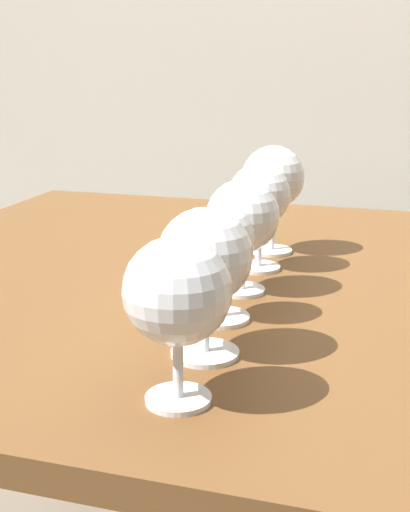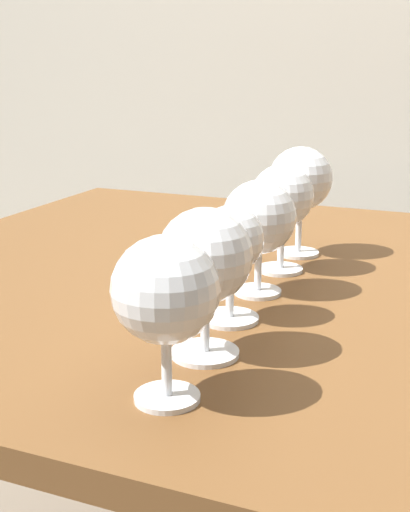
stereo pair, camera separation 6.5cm
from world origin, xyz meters
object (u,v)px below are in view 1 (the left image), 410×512
(wine_glass_white, at_px, (205,258))
(wine_glass_pinot, at_px, (243,218))
(wine_glass_chardonnay, at_px, (177,293))
(wine_glass_cabernet, at_px, (273,179))
(wine_glass_amber, at_px, (260,197))
(wine_glass_port, at_px, (221,243))

(wine_glass_white, height_order, wine_glass_pinot, wine_glass_white)
(wine_glass_chardonnay, height_order, wine_glass_white, wine_glass_white)
(wine_glass_chardonnay, relative_size, wine_glass_cabernet, 0.91)
(wine_glass_chardonnay, distance_m, wine_glass_white, 0.10)
(wine_glass_pinot, distance_m, wine_glass_amber, 0.10)
(wine_glass_chardonnay, height_order, wine_glass_amber, wine_glass_amber)
(wine_glass_pinot, bearing_deg, wine_glass_chardonnay, -86.70)
(wine_glass_cabernet, bearing_deg, wine_glass_white, -88.17)
(wine_glass_amber, bearing_deg, wine_glass_cabernet, 89.82)
(wine_glass_white, bearing_deg, wine_glass_port, 96.41)
(wine_glass_white, bearing_deg, wine_glass_pinot, 93.28)
(wine_glass_chardonnay, height_order, wine_glass_pinot, wine_glass_chardonnay)
(wine_glass_white, distance_m, wine_glass_amber, 0.30)
(wine_glass_chardonnay, bearing_deg, wine_glass_port, 94.87)
(wine_glass_chardonnay, xyz_separation_m, wine_glass_white, (-0.01, 0.10, 0.00))
(wine_glass_chardonnay, bearing_deg, wine_glass_white, 93.33)
(wine_glass_chardonnay, relative_size, wine_glass_pinot, 1.02)
(wine_glass_pinot, height_order, wine_glass_amber, wine_glass_amber)
(wine_glass_port, bearing_deg, wine_glass_amber, 90.49)
(wine_glass_white, height_order, wine_glass_port, wine_glass_white)
(wine_glass_port, bearing_deg, wine_glass_chardonnay, -85.13)
(wine_glass_white, relative_size, wine_glass_pinot, 1.04)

